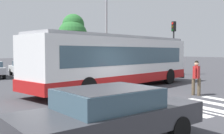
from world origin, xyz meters
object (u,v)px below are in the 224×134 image
at_px(pedestrian_crossing_street, 196,76).
at_px(foreground_sedan, 110,113).
at_px(twin_arm_street_lamp, 106,12).
at_px(traffic_light_far_corner, 174,39).
at_px(parked_car_white, 24,68).
at_px(parked_car_teal, 56,67).
at_px(parked_car_red, 81,66).
at_px(bus_stop_shelter, 141,49).
at_px(city_transit_bus, 118,61).
at_px(background_tree_right, 73,32).

distance_m(pedestrian_crossing_street, foreground_sedan, 8.10).
bearing_deg(twin_arm_street_lamp, traffic_light_far_corner, -48.28).
distance_m(foreground_sedan, traffic_light_far_corner, 19.13).
relative_size(parked_car_white, parked_car_teal, 1.00).
relative_size(parked_car_teal, parked_car_red, 1.01).
xyz_separation_m(foreground_sedan, parked_car_red, (8.43, 18.22, 0.00)).
bearing_deg(parked_car_red, bus_stop_shelter, -30.93).
relative_size(city_transit_bus, background_tree_right, 1.73).
bearing_deg(city_transit_bus, bus_stop_shelter, 42.84).
height_order(city_transit_bus, parked_car_teal, city_transit_bus).
bearing_deg(parked_car_red, background_tree_right, 70.91).
height_order(twin_arm_street_lamp, background_tree_right, twin_arm_street_lamp).
bearing_deg(parked_car_white, parked_car_teal, -1.88).
bearing_deg(parked_car_teal, parked_car_red, 2.10).
height_order(pedestrian_crossing_street, parked_car_white, pedestrian_crossing_street).
xyz_separation_m(city_transit_bus, background_tree_right, (5.46, 17.90, 3.03)).
bearing_deg(foreground_sedan, background_tree_right, 66.77).
bearing_deg(parked_car_red, parked_car_white, 180.00).
relative_size(city_transit_bus, parked_car_white, 2.62).
height_order(city_transit_bus, twin_arm_street_lamp, twin_arm_street_lamp).
distance_m(city_transit_bus, parked_car_teal, 10.49).
height_order(foreground_sedan, twin_arm_street_lamp, twin_arm_street_lamp).
distance_m(traffic_light_far_corner, bus_stop_shelter, 3.49).
height_order(pedestrian_crossing_street, background_tree_right, background_tree_right).
bearing_deg(parked_car_white, parked_car_red, -0.00).
relative_size(city_transit_bus, bus_stop_shelter, 2.48).
bearing_deg(parked_car_white, traffic_light_far_corner, -27.87).
distance_m(foreground_sedan, bus_stop_shelter, 20.40).
relative_size(traffic_light_far_corner, background_tree_right, 0.70).
relative_size(pedestrian_crossing_street, parked_car_teal, 0.38).
distance_m(city_transit_bus, bus_stop_shelter, 11.02).
height_order(parked_car_teal, traffic_light_far_corner, traffic_light_far_corner).
height_order(traffic_light_far_corner, twin_arm_street_lamp, twin_arm_street_lamp).
xyz_separation_m(parked_car_white, parked_car_red, (5.55, -0.00, 0.00)).
distance_m(city_transit_bus, twin_arm_street_lamp, 11.24).
relative_size(parked_car_red, twin_arm_street_lamp, 0.46).
xyz_separation_m(pedestrian_crossing_street, foreground_sedan, (-7.32, -3.47, -0.20)).
xyz_separation_m(city_transit_bus, parked_car_red, (2.92, 10.55, -0.82)).
xyz_separation_m(city_transit_bus, twin_arm_street_lamp, (4.95, 9.07, 4.44)).
xyz_separation_m(parked_car_red, twin_arm_street_lamp, (2.03, -1.48, 5.26)).
bearing_deg(traffic_light_far_corner, city_transit_bus, -155.00).
distance_m(foreground_sedan, parked_car_teal, 19.03).
distance_m(foreground_sedan, background_tree_right, 28.09).
relative_size(city_transit_bus, twin_arm_street_lamp, 1.22).
relative_size(parked_car_teal, twin_arm_street_lamp, 0.46).
relative_size(pedestrian_crossing_street, twin_arm_street_lamp, 0.17).
bearing_deg(pedestrian_crossing_street, parked_car_teal, 95.87).
bearing_deg(traffic_light_far_corner, parked_car_red, 135.12).
bearing_deg(parked_car_red, foreground_sedan, -114.83).
distance_m(foreground_sedan, twin_arm_street_lamp, 20.42).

